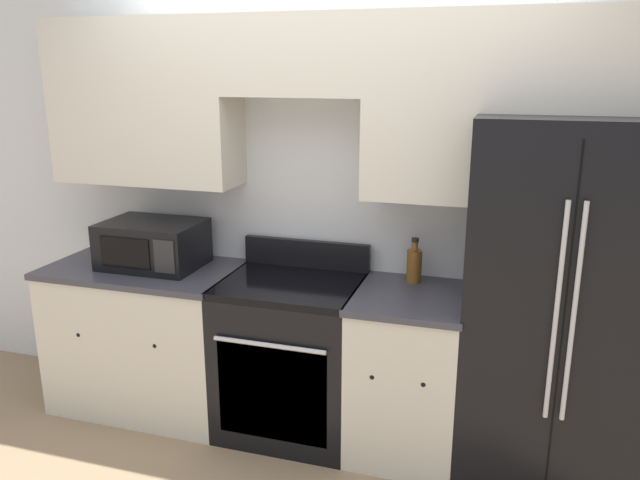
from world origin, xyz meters
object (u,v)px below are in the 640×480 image
Objects in this scene: oven_range at (291,356)px; refrigerator at (558,304)px; microwave at (153,244)px; bottle at (414,265)px.

refrigerator reaches higher than oven_range.
refrigerator is at bearing 0.11° from microwave.
bottle is at bearing 17.30° from oven_range.
refrigerator is at bearing 1.62° from oven_range.
bottle is at bearing 6.27° from microwave.
bottle is (-0.73, 0.16, 0.08)m from refrigerator.
microwave is (-0.86, 0.03, 0.57)m from oven_range.
microwave reaches higher than oven_range.
bottle is (1.50, 0.16, -0.04)m from microwave.
oven_range is at bearing -178.38° from refrigerator.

